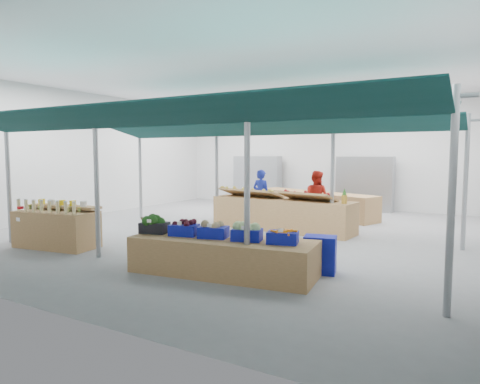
# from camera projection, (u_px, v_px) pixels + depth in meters

# --- Properties ---
(floor) EXTENTS (13.00, 13.00, 0.00)m
(floor) POSITION_uv_depth(u_px,v_px,m) (238.00, 231.00, 11.80)
(floor) COLOR slate
(floor) RESTS_ON ground
(hall) EXTENTS (13.00, 13.00, 13.00)m
(hall) POSITION_uv_depth(u_px,v_px,m) (262.00, 136.00, 12.80)
(hall) COLOR silver
(hall) RESTS_ON ground
(pole_grid) EXTENTS (10.00, 4.60, 3.00)m
(pole_grid) POSITION_uv_depth(u_px,v_px,m) (227.00, 168.00, 9.75)
(pole_grid) COLOR gray
(pole_grid) RESTS_ON floor
(awnings) EXTENTS (9.50, 7.08, 0.30)m
(awnings) POSITION_uv_depth(u_px,v_px,m) (227.00, 125.00, 9.66)
(awnings) COLOR #0B312E
(awnings) RESTS_ON pole_grid
(back_shelving_left) EXTENTS (2.00, 0.50, 2.00)m
(back_shelving_left) POSITION_uv_depth(u_px,v_px,m) (257.00, 180.00, 18.13)
(back_shelving_left) COLOR #B23F33
(back_shelving_left) RESTS_ON floor
(back_shelving_right) EXTENTS (2.00, 0.50, 2.00)m
(back_shelving_right) POSITION_uv_depth(u_px,v_px,m) (365.00, 184.00, 15.90)
(back_shelving_right) COLOR #B23F33
(back_shelving_right) RESTS_ON floor
(bottle_shelf) EXTENTS (1.98, 1.36, 1.11)m
(bottle_shelf) POSITION_uv_depth(u_px,v_px,m) (58.00, 227.00, 9.75)
(bottle_shelf) COLOR olive
(bottle_shelf) RESTS_ON floor
(veg_counter) EXTENTS (3.41, 1.51, 0.64)m
(veg_counter) POSITION_uv_depth(u_px,v_px,m) (223.00, 256.00, 7.56)
(veg_counter) COLOR olive
(veg_counter) RESTS_ON floor
(fruit_counter) EXTENTS (4.16, 1.33, 0.88)m
(fruit_counter) POSITION_uv_depth(u_px,v_px,m) (282.00, 214.00, 11.93)
(fruit_counter) COLOR olive
(fruit_counter) RESTS_ON floor
(far_counter) EXTENTS (4.64, 2.48, 0.83)m
(far_counter) POSITION_uv_depth(u_px,v_px,m) (315.00, 204.00, 14.61)
(far_counter) COLOR olive
(far_counter) RESTS_ON floor
(crate_stack) EXTENTS (0.63, 0.50, 0.67)m
(crate_stack) POSITION_uv_depth(u_px,v_px,m) (320.00, 255.00, 7.63)
(crate_stack) COLOR #0D1490
(crate_stack) RESTS_ON floor
(vendor_left) EXTENTS (0.63, 0.44, 1.64)m
(vendor_left) POSITION_uv_depth(u_px,v_px,m) (261.00, 196.00, 13.44)
(vendor_left) COLOR #18259D
(vendor_left) RESTS_ON floor
(vendor_right) EXTENTS (0.85, 0.69, 1.64)m
(vendor_right) POSITION_uv_depth(u_px,v_px,m) (316.00, 198.00, 12.55)
(vendor_right) COLOR red
(vendor_right) RESTS_ON floor
(crate_broccoli) EXTENTS (0.57, 0.46, 0.35)m
(crate_broccoli) POSITION_uv_depth(u_px,v_px,m) (155.00, 225.00, 8.05)
(crate_broccoli) COLOR black
(crate_broccoli) RESTS_ON veg_counter
(crate_beets) EXTENTS (0.57, 0.46, 0.29)m
(crate_beets) POSITION_uv_depth(u_px,v_px,m) (184.00, 228.00, 7.81)
(crate_beets) COLOR #0D1490
(crate_beets) RESTS_ON veg_counter
(crate_celeriac) EXTENTS (0.57, 0.46, 0.31)m
(crate_celeriac) POSITION_uv_depth(u_px,v_px,m) (213.00, 230.00, 7.59)
(crate_celeriac) COLOR #0D1490
(crate_celeriac) RESTS_ON veg_counter
(crate_cabbage) EXTENTS (0.57, 0.46, 0.35)m
(crate_cabbage) POSITION_uv_depth(u_px,v_px,m) (247.00, 231.00, 7.34)
(crate_cabbage) COLOR #0D1490
(crate_cabbage) RESTS_ON veg_counter
(crate_carrots) EXTENTS (0.57, 0.46, 0.29)m
(crate_carrots) POSITION_uv_depth(u_px,v_px,m) (283.00, 237.00, 7.10)
(crate_carrots) COLOR #0D1490
(crate_carrots) RESTS_ON veg_counter
(sparrow) EXTENTS (0.12, 0.09, 0.11)m
(sparrow) POSITION_uv_depth(u_px,v_px,m) (144.00, 220.00, 8.00)
(sparrow) COLOR brown
(sparrow) RESTS_ON crate_broccoli
(pole_ribbon) EXTENTS (0.12, 0.12, 0.28)m
(pole_ribbon) POSITION_uv_depth(u_px,v_px,m) (20.00, 209.00, 8.18)
(pole_ribbon) COLOR red
(pole_ribbon) RESTS_ON pole_grid
(apple_heap_yellow) EXTENTS (1.99, 1.02, 0.27)m
(apple_heap_yellow) POSITION_uv_depth(u_px,v_px,m) (251.00, 191.00, 12.35)
(apple_heap_yellow) COLOR #997247
(apple_heap_yellow) RESTS_ON fruit_counter
(apple_heap_red) EXTENTS (1.60, 0.95, 0.27)m
(apple_heap_red) POSITION_uv_depth(u_px,v_px,m) (307.00, 195.00, 11.33)
(apple_heap_red) COLOR #997247
(apple_heap_red) RESTS_ON fruit_counter
(pineapple) EXTENTS (0.14, 0.14, 0.39)m
(pineapple) POSITION_uv_depth(u_px,v_px,m) (344.00, 196.00, 10.75)
(pineapple) COLOR #8C6019
(pineapple) RESTS_ON fruit_counter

